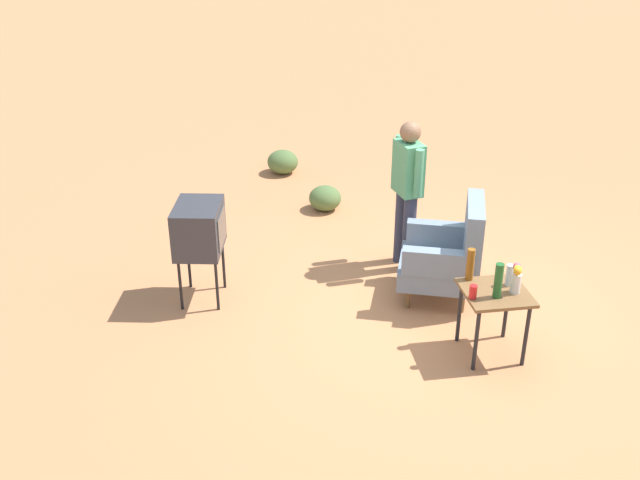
# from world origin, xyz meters

# --- Properties ---
(ground_plane) EXTENTS (60.00, 60.00, 0.00)m
(ground_plane) POSITION_xyz_m (0.00, 0.00, 0.00)
(ground_plane) COLOR #C17A4C
(armchair) EXTENTS (0.97, 0.98, 1.06)m
(armchair) POSITION_xyz_m (-0.20, 0.18, 0.50)
(armchair) COLOR brown
(armchair) RESTS_ON ground
(side_table) EXTENTS (0.56, 0.56, 0.64)m
(side_table) POSITION_xyz_m (0.80, 0.28, 0.54)
(side_table) COLOR black
(side_table) RESTS_ON ground
(tv_on_stand) EXTENTS (0.67, 0.54, 1.03)m
(tv_on_stand) POSITION_xyz_m (-0.55, -2.26, 0.78)
(tv_on_stand) COLOR black
(tv_on_stand) RESTS_ON ground
(person_standing) EXTENTS (0.56, 0.28, 1.64)m
(person_standing) POSITION_xyz_m (-0.95, -0.07, 0.94)
(person_standing) COLOR #2D3347
(person_standing) RESTS_ON ground
(bottle_wine_green) EXTENTS (0.07, 0.07, 0.32)m
(bottle_wine_green) POSITION_xyz_m (0.90, 0.24, 0.80)
(bottle_wine_green) COLOR #1E5623
(bottle_wine_green) RESTS_ON side_table
(soda_can_red) EXTENTS (0.07, 0.07, 0.12)m
(soda_can_red) POSITION_xyz_m (0.88, 0.04, 0.70)
(soda_can_red) COLOR red
(soda_can_red) RESTS_ON side_table
(bottle_tall_amber) EXTENTS (0.07, 0.07, 0.30)m
(bottle_tall_amber) POSITION_xyz_m (0.56, 0.11, 0.79)
(bottle_tall_amber) COLOR brown
(bottle_tall_amber) RESTS_ON side_table
(bottle_short_clear) EXTENTS (0.06, 0.06, 0.20)m
(bottle_short_clear) POSITION_xyz_m (0.72, 0.42, 0.74)
(bottle_short_clear) COLOR silver
(bottle_short_clear) RESTS_ON side_table
(flower_vase) EXTENTS (0.15, 0.09, 0.27)m
(flower_vase) POSITION_xyz_m (0.85, 0.43, 0.79)
(flower_vase) COLOR silver
(flower_vase) RESTS_ON side_table
(shrub_near) EXTENTS (0.41, 0.41, 0.32)m
(shrub_near) POSITION_xyz_m (-2.56, -0.69, 0.16)
(shrub_near) COLOR #516B38
(shrub_near) RESTS_ON ground
(shrub_mid) EXTENTS (0.44, 0.44, 0.34)m
(shrub_mid) POSITION_xyz_m (-3.95, -1.10, 0.17)
(shrub_mid) COLOR #516B38
(shrub_mid) RESTS_ON ground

